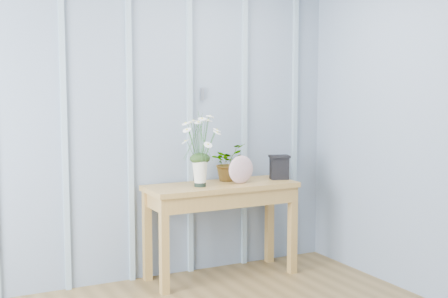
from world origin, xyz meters
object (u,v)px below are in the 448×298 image
felt_disc_vessel (241,170)px  carved_box (279,167)px  daisy_vase (200,141)px  sideboard (221,198)px

felt_disc_vessel → carved_box: size_ratio=1.13×
daisy_vase → felt_disc_vessel: (0.35, -0.02, -0.24)m
carved_box → daisy_vase: bearing=-177.6°
sideboard → daisy_vase: bearing=-168.2°
sideboard → daisy_vase: 0.51m
sideboard → felt_disc_vessel: size_ratio=5.40×
sideboard → daisy_vase: daisy_vase is taller
daisy_vase → felt_disc_vessel: size_ratio=2.52×
daisy_vase → carved_box: size_ratio=2.85×
daisy_vase → carved_box: bearing=2.4°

